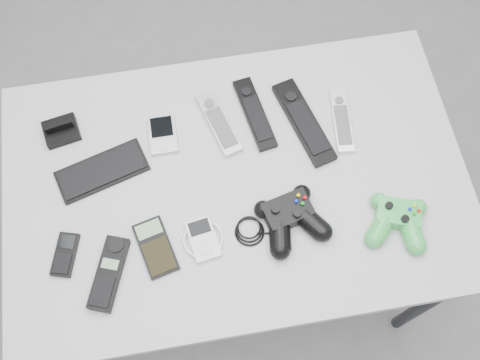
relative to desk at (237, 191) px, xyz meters
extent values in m
plane|color=slate|center=(-0.08, -0.02, -0.72)|extent=(3.50, 3.50, 0.00)
cube|color=#AEAEB1|center=(0.00, 0.00, 0.05)|extent=(1.18, 0.76, 0.03)
cylinder|color=black|center=(0.54, -0.33, -0.34)|extent=(0.04, 0.04, 0.76)
cylinder|color=black|center=(-0.54, 0.33, -0.34)|extent=(0.04, 0.04, 0.76)
cylinder|color=black|center=(0.54, 0.33, -0.34)|extent=(0.04, 0.04, 0.76)
cube|color=black|center=(-0.34, 0.08, 0.08)|extent=(0.25, 0.16, 0.01)
cube|color=black|center=(-0.43, 0.21, 0.09)|extent=(0.10, 0.09, 0.05)
cube|color=#ABABB2|center=(-0.17, 0.16, 0.08)|extent=(0.07, 0.11, 0.02)
cube|color=#ABABB2|center=(-0.02, 0.17, 0.08)|extent=(0.10, 0.21, 0.02)
cube|color=black|center=(0.08, 0.18, 0.08)|extent=(0.09, 0.23, 0.02)
cube|color=black|center=(0.20, 0.13, 0.08)|extent=(0.13, 0.27, 0.03)
cube|color=silver|center=(0.30, 0.12, 0.08)|extent=(0.06, 0.19, 0.02)
cube|color=black|center=(-0.44, -0.12, 0.08)|extent=(0.08, 0.12, 0.02)
cube|color=black|center=(-0.34, -0.19, 0.08)|extent=(0.11, 0.19, 0.03)
cube|color=black|center=(-0.22, -0.14, 0.08)|extent=(0.11, 0.16, 0.01)
cube|color=silver|center=(-0.11, -0.14, 0.08)|extent=(0.12, 0.12, 0.02)
camera|label=1|loc=(-0.09, -0.56, 1.38)|focal=42.00mm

